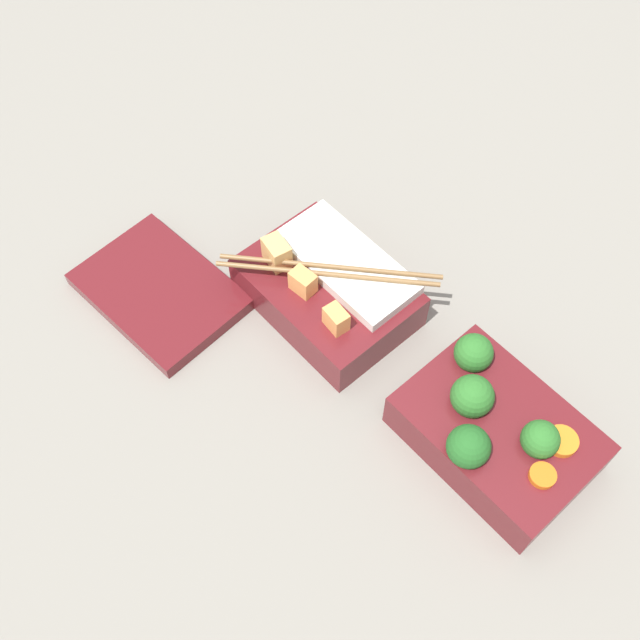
% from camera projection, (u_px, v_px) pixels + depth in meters
% --- Properties ---
extents(ground_plane, '(3.00, 3.00, 0.00)m').
position_uv_depth(ground_plane, '(402.00, 368.00, 0.76)').
color(ground_plane, gray).
extents(bento_tray_vegetable, '(0.17, 0.12, 0.08)m').
position_uv_depth(bento_tray_vegetable, '(495.00, 429.00, 0.69)').
color(bento_tray_vegetable, maroon).
rests_on(bento_tray_vegetable, ground_plane).
extents(bento_tray_rice, '(0.18, 0.16, 0.08)m').
position_uv_depth(bento_tray_rice, '(329.00, 289.00, 0.77)').
color(bento_tray_rice, maroon).
rests_on(bento_tray_rice, ground_plane).
extents(bento_lid, '(0.18, 0.13, 0.02)m').
position_uv_depth(bento_lid, '(160.00, 291.00, 0.80)').
color(bento_lid, maroon).
rests_on(bento_lid, ground_plane).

